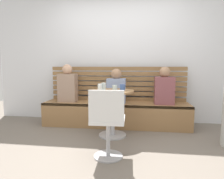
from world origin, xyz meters
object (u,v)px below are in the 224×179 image
cafe_table (112,104)px  cup_glass_short (115,88)px  cup_mug_blue (123,87)px  booth_bench (115,114)px  white_chair (107,121)px  cup_glass_tall (104,86)px  plate_small (112,92)px  person_child_left (116,88)px  person_adult (68,85)px  person_child_middle (164,88)px  cup_water_clear (100,87)px

cafe_table → cup_glass_short: (0.03, 0.03, 0.26)m
cup_mug_blue → cup_glass_short: 0.13m
booth_bench → white_chair: size_ratio=3.18×
cup_glass_tall → plate_small: (0.16, -0.21, -0.05)m
white_chair → person_child_left: 1.37m
cup_glass_tall → person_child_left: bearing=75.6°
cup_glass_short → plate_small: cup_glass_short is taller
cafe_table → person_adult: (-0.94, 0.54, 0.24)m
cup_glass_tall → cup_glass_short: 0.18m
cup_glass_tall → person_child_middle: bearing=27.7°
white_chair → person_child_middle: person_child_middle is taller
booth_bench → cup_water_clear: bearing=-104.2°
booth_bench → person_child_middle: (0.88, -0.03, 0.52)m
booth_bench → cup_mug_blue: bearing=-72.2°
person_child_middle → plate_small: size_ratio=3.94×
cafe_table → plate_small: bearing=-85.6°
cafe_table → cup_mug_blue: (0.16, -0.00, 0.27)m
cup_mug_blue → cup_glass_tall: (-0.30, -0.00, 0.01)m
cafe_table → person_adult: bearing=150.0°
person_child_left → person_adult: bearing=179.4°
cup_mug_blue → cafe_table: bearing=179.9°
person_adult → cup_mug_blue: size_ratio=7.52×
person_child_left → cup_glass_short: 0.51m
cafe_table → cup_mug_blue: 0.31m
cafe_table → cup_glass_tall: cup_glass_tall is taller
person_adult → person_child_left: size_ratio=1.13×
cup_mug_blue → plate_small: 0.26m
person_child_left → cup_mug_blue: 0.56m
cup_glass_short → cup_glass_tall: bearing=-170.0°
white_chair → person_child_left: person_child_left is taller
white_chair → cup_mug_blue: bearing=82.6°
person_child_middle → cup_water_clear: size_ratio=6.09×
booth_bench → white_chair: 1.39m
white_chair → cup_water_clear: 0.83m
cafe_table → person_child_middle: size_ratio=1.10×
cup_water_clear → person_adult: bearing=140.0°
person_child_middle → person_adult: bearing=179.3°
person_child_left → cup_water_clear: 0.66m
person_child_left → cup_glass_tall: person_child_left is taller
cup_glass_tall → plate_small: cup_glass_tall is taller
person_child_middle → cup_water_clear: (-1.04, -0.61, 0.06)m
cup_water_clear → plate_small: bearing=-31.8°
cup_glass_tall → cup_water_clear: cup_glass_tall is taller
cafe_table → person_adult: person_adult is taller
person_adult → person_child_middle: bearing=-0.7°
person_child_left → cup_glass_short: size_ratio=7.92×
person_child_left → person_child_middle: (0.86, -0.01, 0.02)m
person_child_middle → cup_glass_tall: (-1.00, -0.53, 0.06)m
person_adult → person_child_middle: (1.80, -0.02, -0.02)m
white_chair → plate_small: (-0.04, 0.60, 0.28)m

